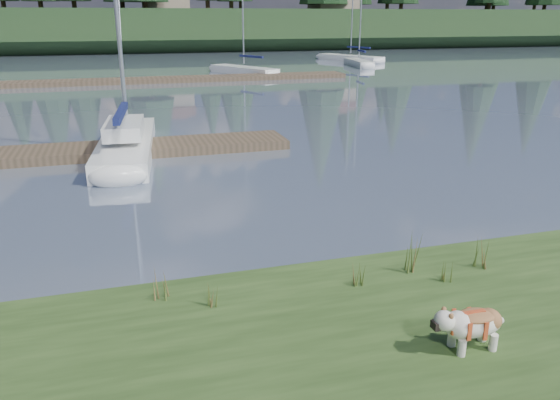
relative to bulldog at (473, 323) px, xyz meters
name	(u,v)px	position (x,y,z in m)	size (l,w,h in m)	color
ground	(139,83)	(-2.45, 34.50, -0.72)	(200.00, 200.00, 0.00)	slate
ridge	(122,30)	(-2.45, 77.50, 1.78)	(200.00, 20.00, 5.00)	black
bulldog	(473,323)	(0.00, 0.00, 0.00)	(0.98, 0.44, 0.59)	silver
sailboat_main	(128,138)	(-3.78, 14.04, -0.30)	(2.39, 8.28, 11.81)	white
dock_near	(44,154)	(-6.45, 13.50, -0.57)	(16.00, 2.00, 0.30)	#4C3D2C
dock_far	(168,80)	(-0.45, 34.50, -0.57)	(26.00, 2.20, 0.30)	#4C3D2C
sailboat_bg_3	(239,69)	(5.59, 38.92, -0.39)	(4.80, 7.52, 11.31)	white
sailboat_bg_4	(357,62)	(17.72, 42.87, -0.39)	(2.19, 6.63, 9.76)	white
sailboat_bg_5	(345,57)	(19.06, 48.85, -0.40)	(5.04, 8.64, 12.34)	white
weed_0	(212,292)	(-2.96, 1.97, -0.13)	(0.17, 0.14, 0.56)	#475B23
weed_1	(358,274)	(-0.64, 2.02, -0.20)	(0.17, 0.14, 0.41)	#475B23
weed_2	(413,254)	(0.40, 2.17, -0.05)	(0.17, 0.14, 0.75)	#475B23
weed_3	(159,284)	(-3.67, 2.43, -0.13)	(0.17, 0.14, 0.58)	#475B23
weed_4	(449,271)	(0.80, 1.73, -0.21)	(0.17, 0.14, 0.37)	#475B23
weed_5	(481,252)	(1.56, 1.97, -0.08)	(0.17, 0.14, 0.69)	#475B23
mud_lip	(235,290)	(-2.45, 2.90, -0.65)	(60.00, 0.50, 0.14)	#33281C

